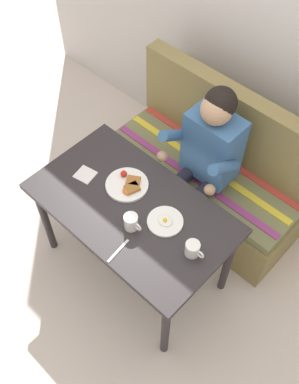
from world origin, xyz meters
name	(u,v)px	position (x,y,z in m)	size (l,w,h in m)	color
ground_plane	(135,265)	(0.00, 0.00, 0.00)	(8.00, 8.00, 0.00)	beige
back_wall	(278,24)	(0.00, 1.27, 1.30)	(4.40, 0.10, 2.60)	beige
table	(132,214)	(0.00, 0.00, 0.65)	(1.20, 0.70, 0.73)	#2B2628
couch	(208,174)	(0.00, 0.76, 0.33)	(1.44, 0.56, 1.00)	olive
person	(205,154)	(0.06, 0.59, 0.74)	(0.45, 0.61, 1.21)	#386295
plate_breakfast	(128,185)	(-0.12, 0.09, 0.74)	(0.26, 0.26, 0.05)	white
plate_eggs	(165,221)	(0.21, 0.05, 0.74)	(0.21, 0.21, 0.04)	white
coffee_mug	(131,222)	(0.10, -0.10, 0.78)	(0.12, 0.08, 0.10)	white
coffee_mug_second	(193,249)	(0.45, 0.01, 0.78)	(0.12, 0.08, 0.09)	white
napkin	(85,175)	(-0.37, -0.03, 0.73)	(0.11, 0.11, 0.01)	silver
fork	(118,251)	(0.15, -0.26, 0.73)	(0.01, 0.17, 0.01)	silver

